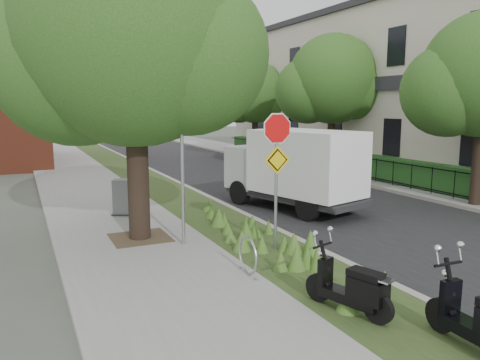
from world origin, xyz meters
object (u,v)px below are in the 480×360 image
object	(u,v)px
sign_assembly	(277,153)
scooter_near	(357,293)
box_truck	(295,166)
utility_cabinet	(126,198)

from	to	relation	value
sign_assembly	scooter_near	distance (m)	4.03
sign_assembly	box_truck	size ratio (longest dim) A/B	0.62
utility_cabinet	sign_assembly	bearing A→B (deg)	-64.32
box_truck	sign_assembly	bearing A→B (deg)	-127.13
sign_assembly	scooter_near	size ratio (longest dim) A/B	2.06
sign_assembly	utility_cabinet	xyz separation A→B (m)	(-2.37, 4.93, -1.70)
scooter_near	sign_assembly	bearing A→B (deg)	80.84
sign_assembly	box_truck	distance (m)	4.81
sign_assembly	utility_cabinet	distance (m)	5.73
box_truck	scooter_near	bearing A→B (deg)	-115.11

